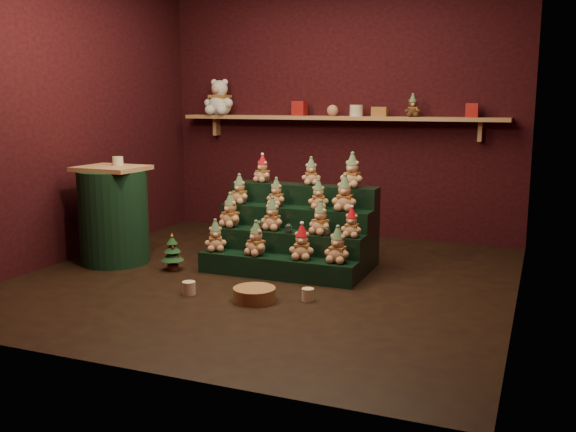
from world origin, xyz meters
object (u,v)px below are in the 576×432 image
at_px(wicker_basket, 254,294).
at_px(brown_bear, 413,106).
at_px(snow_globe_a, 259,225).
at_px(snow_globe_b, 289,228).
at_px(mug_right, 308,295).
at_px(snow_globe_c, 327,232).
at_px(side_table, 114,215).
at_px(mug_left, 189,288).
at_px(white_bear, 220,93).
at_px(mini_christmas_tree, 172,252).
at_px(riser_tier_front, 276,267).

relative_size(wicker_basket, brown_bear, 1.42).
height_order(snow_globe_a, brown_bear, brown_bear).
bearing_deg(snow_globe_a, snow_globe_b, 0.00).
bearing_deg(mug_right, snow_globe_c, 96.47).
distance_m(mug_right, wicker_basket, 0.40).
bearing_deg(brown_bear, side_table, -156.28).
relative_size(mug_left, white_bear, 0.20).
xyz_separation_m(snow_globe_b, snow_globe_c, (0.35, 0.00, -0.00)).
height_order(snow_globe_a, snow_globe_b, snow_globe_a).
distance_m(snow_globe_b, mini_christmas_tree, 1.06).
height_order(snow_globe_b, white_bear, white_bear).
distance_m(riser_tier_front, brown_bear, 2.36).
distance_m(snow_globe_a, wicker_basket, 0.95).
distance_m(side_table, brown_bear, 3.17).
bearing_deg(riser_tier_front, mini_christmas_tree, -172.58).
bearing_deg(snow_globe_a, white_bear, 127.08).
height_order(snow_globe_b, mug_right, snow_globe_b).
relative_size(snow_globe_a, snow_globe_b, 1.11).
bearing_deg(mug_left, mug_right, 12.70).
relative_size(snow_globe_b, snow_globe_c, 1.05).
height_order(snow_globe_a, snow_globe_c, snow_globe_a).
relative_size(snow_globe_a, mug_left, 0.88).
distance_m(mini_christmas_tree, white_bear, 2.43).
relative_size(white_bear, brown_bear, 2.25).
height_order(riser_tier_front, snow_globe_b, snow_globe_b).
bearing_deg(mini_christmas_tree, snow_globe_a, 21.58).
distance_m(snow_globe_a, mug_left, 0.96).
bearing_deg(side_table, white_bear, 87.38).
distance_m(riser_tier_front, mug_left, 0.83).
relative_size(snow_globe_b, brown_bear, 0.37).
height_order(side_table, white_bear, white_bear).
distance_m(snow_globe_b, brown_bear, 2.06).
bearing_deg(riser_tier_front, mug_left, -121.92).
bearing_deg(side_table, brown_bear, 39.83).
height_order(mini_christmas_tree, wicker_basket, mini_christmas_tree).
relative_size(mini_christmas_tree, mug_right, 3.60).
bearing_deg(snow_globe_b, brown_bear, 66.29).
bearing_deg(brown_bear, mug_right, -112.05).
bearing_deg(mug_right, mug_left, -167.30).
relative_size(snow_globe_c, mug_left, 0.76).
distance_m(wicker_basket, brown_bear, 2.88).
bearing_deg(snow_globe_a, mug_left, -103.44).
relative_size(snow_globe_b, mini_christmas_tree, 0.24).
bearing_deg(riser_tier_front, snow_globe_b, 73.62).
bearing_deg(snow_globe_c, snow_globe_b, 180.00).
bearing_deg(riser_tier_front, white_bear, 129.29).
relative_size(wicker_basket, white_bear, 0.63).
height_order(mug_right, white_bear, white_bear).
bearing_deg(snow_globe_b, mini_christmas_tree, -164.11).
bearing_deg(riser_tier_front, wicker_basket, -81.52).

